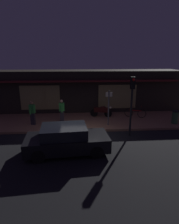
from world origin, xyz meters
TOP-DOWN VIEW (x-y plane):
  - ground_plane at (0.00, 0.00)m, footprint 60.00×60.00m
  - sidewalk_slab at (0.00, 3.00)m, footprint 18.00×4.00m
  - storefront_building at (0.00, 6.39)m, footprint 18.00×3.30m
  - motorcycle at (1.71, 3.72)m, footprint 1.69×0.60m
  - bicycle_parked at (4.33, 3.44)m, footprint 1.55×0.69m
  - person_photographer at (-3.28, 2.29)m, footprint 0.43×0.60m
  - person_bystander at (-1.29, 2.67)m, footprint 0.40×0.62m
  - sign_post at (1.93, 1.86)m, footprint 0.44×0.09m
  - trash_bin at (6.71, 1.84)m, footprint 0.48×0.48m
  - traffic_light_pole at (3.02, 0.31)m, footprint 0.24×0.33m
  - parked_car_near at (-0.77, -1.59)m, footprint 4.22×2.07m

SIDE VIEW (x-z plane):
  - ground_plane at x=0.00m, z-range 0.00..0.00m
  - sidewalk_slab at x=0.00m, z-range 0.00..0.15m
  - bicycle_parked at x=4.33m, z-range 0.05..0.96m
  - trash_bin at x=6.71m, z-range 0.16..1.09m
  - motorcycle at x=1.71m, z-range 0.16..1.13m
  - parked_car_near at x=-0.77m, z-range -0.01..1.41m
  - person_photographer at x=-3.28m, z-range 0.19..1.86m
  - person_bystander at x=-1.29m, z-range 0.19..1.86m
  - sign_post at x=1.93m, z-range 0.31..2.71m
  - storefront_building at x=0.00m, z-range 0.00..3.60m
  - traffic_light_pole at x=3.02m, z-range 0.68..4.28m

